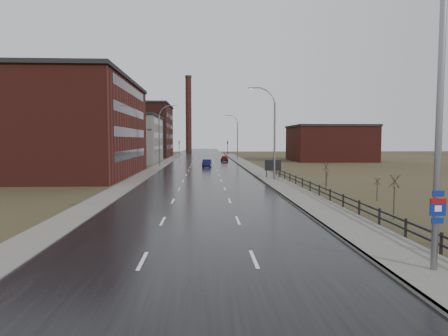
{
  "coord_description": "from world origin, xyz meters",
  "views": [
    {
      "loc": [
        0.25,
        -12.18,
        5.01
      ],
      "look_at": [
        1.66,
        16.21,
        3.0
      ],
      "focal_mm": 32.0,
      "sensor_mm": 36.0,
      "label": 1
    }
  ],
  "objects": [
    {
      "name": "ground",
      "position": [
        0.0,
        0.0,
        0.0
      ],
      "size": [
        320.0,
        320.0,
        0.0
      ],
      "primitive_type": "plane",
      "color": "#2D2819",
      "rests_on": "ground"
    },
    {
      "name": "road",
      "position": [
        0.0,
        60.0,
        0.03
      ],
      "size": [
        14.0,
        300.0,
        0.06
      ],
      "primitive_type": "cube",
      "color": "black",
      "rests_on": "ground"
    },
    {
      "name": "sidewalk_right",
      "position": [
        8.6,
        35.0,
        0.09
      ],
      "size": [
        3.2,
        180.0,
        0.18
      ],
      "primitive_type": "cube",
      "color": "#595651",
      "rests_on": "ground"
    },
    {
      "name": "curb_right",
      "position": [
        7.08,
        35.0,
        0.09
      ],
      "size": [
        0.16,
        180.0,
        0.18
      ],
      "primitive_type": "cube",
      "color": "slate",
      "rests_on": "ground"
    },
    {
      "name": "sidewalk_left",
      "position": [
        -8.2,
        60.0,
        0.06
      ],
      "size": [
        2.4,
        260.0,
        0.12
      ],
      "primitive_type": "cube",
      "color": "#595651",
      "rests_on": "ground"
    },
    {
      "name": "warehouse_near",
      "position": [
        -20.99,
        45.0,
        6.76
      ],
      "size": [
        22.44,
        28.56,
        13.5
      ],
      "color": "#471914",
      "rests_on": "ground"
    },
    {
      "name": "warehouse_mid",
      "position": [
        -17.99,
        78.0,
        5.26
      ],
      "size": [
        16.32,
        20.4,
        10.5
      ],
      "color": "slate",
      "rests_on": "ground"
    },
    {
      "name": "warehouse_far",
      "position": [
        -22.99,
        108.0,
        7.76
      ],
      "size": [
        26.52,
        24.48,
        15.5
      ],
      "color": "#331611",
      "rests_on": "ground"
    },
    {
      "name": "building_right",
      "position": [
        30.3,
        82.0,
        4.26
      ],
      "size": [
        18.36,
        16.32,
        8.5
      ],
      "color": "#471914",
      "rests_on": "ground"
    },
    {
      "name": "smokestack",
      "position": [
        -6.0,
        150.0,
        15.5
      ],
      "size": [
        2.7,
        2.7,
        30.7
      ],
      "color": "#331611",
      "rests_on": "ground"
    },
    {
      "name": "streetlight_main",
      "position": [
        8.47,
        2.0,
        6.06
      ],
      "size": [
        3.91,
        0.29,
        12.11
      ],
      "color": "slate",
      "rests_on": "ground"
    },
    {
      "name": "streetlight_right_mid",
      "position": [
        8.5,
        36.0,
        5.84
      ],
      "size": [
        3.36,
        0.28,
        11.35
      ],
      "color": "slate",
      "rests_on": "ground"
    },
    {
      "name": "streetlight_left",
      "position": [
        -7.7,
        62.0,
        5.84
      ],
      "size": [
        3.36,
        0.28,
        11.35
      ],
      "color": "slate",
      "rests_on": "ground"
    },
    {
      "name": "streetlight_right_far",
      "position": [
        8.5,
        90.0,
        5.84
      ],
      "size": [
        3.36,
        0.28,
        11.35
      ],
      "color": "slate",
      "rests_on": "ground"
    },
    {
      "name": "guardrail",
      "position": [
        10.3,
        18.31,
        0.71
      ],
      "size": [
        0.1,
        53.05,
        1.1
      ],
      "color": "black",
      "rests_on": "ground"
    },
    {
      "name": "shrub_c",
      "position": [
        12.14,
        12.04,
        1.51
      ],
      "size": [
        0.67,
        0.71,
        2.84
      ],
      "color": "#382D23",
      "rests_on": "ground"
    },
    {
      "name": "shrub_d",
      "position": [
        14.43,
        19.67,
        1.02
      ],
      "size": [
        0.46,
        0.48,
        1.92
      ],
      "color": "#382D23",
      "rests_on": "ground"
    },
    {
      "name": "shrub_e",
      "position": [
        12.24,
        26.41,
        1.49
      ],
      "size": [
        0.66,
        0.7,
        2.8
      ],
      "color": "#382D23",
      "rests_on": "ground"
    },
    {
      "name": "shrub_f",
      "position": [
        13.54,
        30.29,
        0.84
      ],
      "size": [
        0.39,
        0.4,
        1.59
      ],
      "color": "#382D23",
      "rests_on": "ground"
    },
    {
      "name": "billboard",
      "position": [
        9.1,
        38.73,
        1.65
      ],
      "size": [
        2.12,
        0.17,
        2.43
      ],
      "color": "black",
      "rests_on": "ground"
    },
    {
      "name": "traffic_light_left",
      "position": [
        -8.0,
        120.0,
        4.6
      ],
      "size": [
        0.58,
        2.73,
        5.3
      ],
      "color": "black",
      "rests_on": "ground"
    },
    {
      "name": "traffic_light_right",
      "position": [
        8.0,
        120.0,
        4.6
      ],
      "size": [
        0.58,
        2.73,
        5.3
      ],
      "color": "black",
      "rests_on": "ground"
    },
    {
      "name": "car_near",
      "position": [
        0.72,
        59.59,
        0.71
      ],
      "size": [
        1.79,
        4.42,
        1.43
      ],
      "primitive_type": "imported",
      "rotation": [
        0.0,
        0.0,
        -0.06
      ],
      "color": "#0A0D36",
      "rests_on": "ground"
    },
    {
      "name": "car_far",
      "position": [
        4.86,
        78.95,
        0.7
      ],
      "size": [
        1.71,
        4.14,
        1.4
      ],
      "primitive_type": "imported",
      "rotation": [
        0.0,
        0.0,
        3.13
      ],
      "color": "#4A100C",
      "rests_on": "ground"
    }
  ]
}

